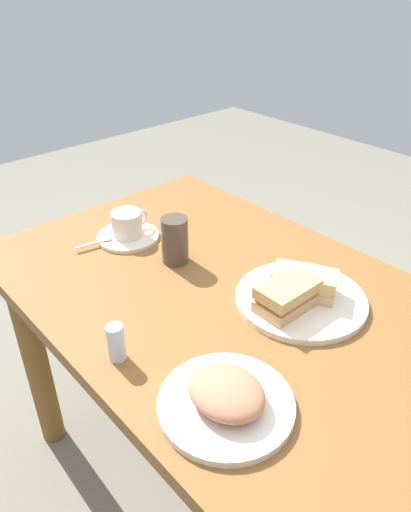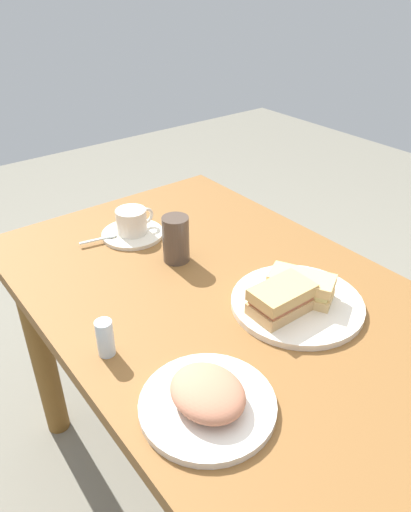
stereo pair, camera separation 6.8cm
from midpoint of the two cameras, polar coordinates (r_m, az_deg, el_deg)
name	(u,v)px [view 2 (the right image)]	position (r m, az deg, el deg)	size (l,w,h in m)	color
ground_plane	(221,486)	(1.58, 3.22, -25.62)	(6.00, 6.00, 0.00)	slate
dining_table	(225,338)	(1.13, 4.10, -9.76)	(1.15, 0.73, 0.70)	brown
sandwich_plate	(297,303)	(1.04, 12.66, -5.53)	(0.28, 0.28, 0.01)	silver
sandwich_front	(301,286)	(1.03, 13.11, -3.55)	(0.15, 0.12, 0.05)	#DDB675
sandwich_back	(281,299)	(0.98, 10.98, -5.09)	(0.08, 0.13, 0.06)	tan
coffee_saucer	(133,234)	(1.28, -7.13, 2.60)	(0.16, 0.16, 0.01)	beige
coffee_cup	(132,220)	(1.26, -7.18, 4.19)	(0.08, 0.11, 0.06)	silver
spoon	(105,238)	(1.25, -10.35, 2.13)	(0.03, 0.10, 0.01)	silver
side_plate	(208,405)	(0.82, 2.75, -17.27)	(0.22, 0.22, 0.01)	silver
side_food_pile	(208,392)	(0.79, 2.80, -15.90)	(0.13, 0.11, 0.04)	#BE7557
salt_shaker	(105,338)	(0.90, -9.66, -9.61)	(0.03, 0.03, 0.07)	silver
drinking_glass	(176,239)	(1.14, -1.82, 1.98)	(0.06, 0.06, 0.11)	#4C3D33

